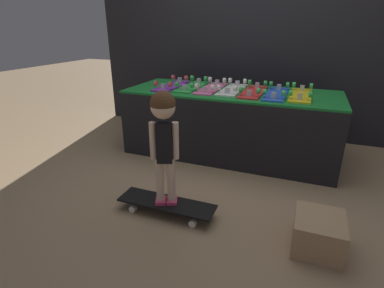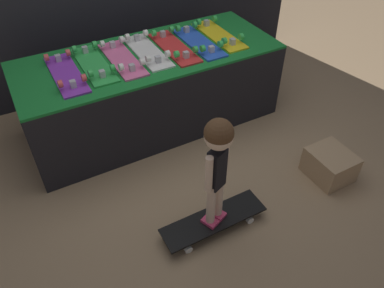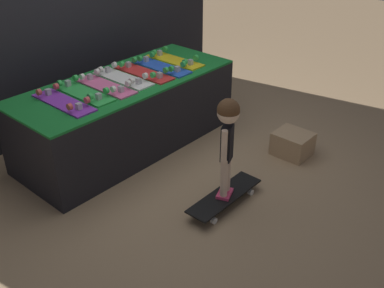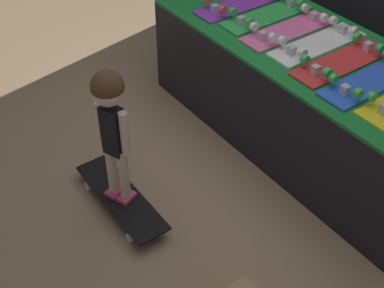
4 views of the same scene
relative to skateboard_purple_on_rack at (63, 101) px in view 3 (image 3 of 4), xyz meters
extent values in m
plane|color=#9E7F5B|center=(0.67, -0.48, -0.70)|extent=(16.00, 16.00, 0.00)
cube|color=black|center=(0.67, 0.01, -0.37)|extent=(2.13, 0.85, 0.66)
cube|color=#19752D|center=(0.67, 0.01, -0.03)|extent=(2.13, 0.85, 0.02)
cube|color=purple|center=(0.00, 0.00, -0.01)|extent=(0.19, 0.64, 0.01)
cube|color=#B7B7BC|center=(0.00, 0.21, 0.02)|extent=(0.04, 0.04, 0.05)
cylinder|color=#D84C4C|center=(0.08, 0.21, 0.05)|extent=(0.03, 0.05, 0.05)
cylinder|color=#D84C4C|center=(-0.08, 0.21, 0.05)|extent=(0.03, 0.05, 0.05)
cube|color=#B7B7BC|center=(0.00, -0.21, 0.02)|extent=(0.04, 0.04, 0.05)
cylinder|color=#D84C4C|center=(0.08, -0.21, 0.05)|extent=(0.03, 0.05, 0.05)
cylinder|color=#D84C4C|center=(-0.08, -0.21, 0.05)|extent=(0.03, 0.05, 0.05)
cube|color=green|center=(0.22, 0.04, -0.01)|extent=(0.19, 0.64, 0.01)
cube|color=#B7B7BC|center=(0.22, 0.25, 0.02)|extent=(0.04, 0.04, 0.05)
cylinder|color=green|center=(0.30, 0.25, 0.05)|extent=(0.03, 0.05, 0.05)
cylinder|color=green|center=(0.14, 0.25, 0.05)|extent=(0.03, 0.05, 0.05)
cube|color=#B7B7BC|center=(0.22, -0.18, 0.02)|extent=(0.04, 0.04, 0.05)
cylinder|color=green|center=(0.30, -0.18, 0.05)|extent=(0.03, 0.05, 0.05)
cylinder|color=green|center=(0.14, -0.18, 0.05)|extent=(0.03, 0.05, 0.05)
cube|color=pink|center=(0.44, 0.02, -0.01)|extent=(0.19, 0.64, 0.01)
cube|color=#B7B7BC|center=(0.44, 0.23, 0.02)|extent=(0.04, 0.04, 0.05)
cylinder|color=white|center=(0.53, 0.23, 0.05)|extent=(0.03, 0.05, 0.05)
cylinder|color=white|center=(0.36, 0.23, 0.05)|extent=(0.03, 0.05, 0.05)
cube|color=#B7B7BC|center=(0.44, -0.20, 0.02)|extent=(0.04, 0.04, 0.05)
cylinder|color=white|center=(0.53, -0.20, 0.05)|extent=(0.03, 0.05, 0.05)
cylinder|color=white|center=(0.36, -0.20, 0.05)|extent=(0.03, 0.05, 0.05)
cube|color=white|center=(0.67, 0.04, -0.01)|extent=(0.19, 0.64, 0.01)
cube|color=#B7B7BC|center=(0.67, 0.25, 0.02)|extent=(0.04, 0.04, 0.05)
cylinder|color=white|center=(0.75, 0.25, 0.05)|extent=(0.03, 0.05, 0.05)
cylinder|color=white|center=(0.58, 0.25, 0.05)|extent=(0.03, 0.05, 0.05)
cube|color=#B7B7BC|center=(0.67, -0.18, 0.02)|extent=(0.04, 0.04, 0.05)
cylinder|color=white|center=(0.75, -0.18, 0.05)|extent=(0.03, 0.05, 0.05)
cylinder|color=white|center=(0.58, -0.18, 0.05)|extent=(0.03, 0.05, 0.05)
cube|color=red|center=(0.89, 0.00, -0.01)|extent=(0.19, 0.64, 0.01)
cube|color=#B7B7BC|center=(0.89, 0.21, 0.02)|extent=(0.04, 0.04, 0.05)
cylinder|color=green|center=(0.97, 0.21, 0.05)|extent=(0.03, 0.05, 0.05)
cylinder|color=green|center=(0.81, 0.21, 0.05)|extent=(0.03, 0.05, 0.05)
cube|color=#B7B7BC|center=(0.89, -0.21, 0.02)|extent=(0.04, 0.04, 0.05)
cylinder|color=green|center=(0.97, -0.21, 0.05)|extent=(0.03, 0.05, 0.05)
cylinder|color=green|center=(0.81, -0.21, 0.05)|extent=(0.03, 0.05, 0.05)
cube|color=blue|center=(1.11, -0.02, -0.01)|extent=(0.19, 0.64, 0.01)
cube|color=#B7B7BC|center=(1.11, 0.19, 0.02)|extent=(0.04, 0.04, 0.05)
cylinder|color=green|center=(1.19, 0.19, 0.05)|extent=(0.03, 0.05, 0.05)
cylinder|color=green|center=(1.03, 0.19, 0.05)|extent=(0.03, 0.05, 0.05)
cube|color=#B7B7BC|center=(1.11, -0.23, 0.02)|extent=(0.04, 0.04, 0.05)
cylinder|color=green|center=(1.19, -0.23, 0.05)|extent=(0.03, 0.05, 0.05)
cylinder|color=green|center=(1.03, -0.23, 0.05)|extent=(0.03, 0.05, 0.05)
cube|color=yellow|center=(1.33, 0.01, -0.01)|extent=(0.19, 0.64, 0.01)
cube|color=#B7B7BC|center=(1.33, 0.23, 0.02)|extent=(0.04, 0.04, 0.05)
cylinder|color=green|center=(1.41, 0.23, 0.05)|extent=(0.03, 0.05, 0.05)
cylinder|color=green|center=(1.25, 0.23, 0.05)|extent=(0.03, 0.05, 0.05)
cube|color=#B7B7BC|center=(1.33, -0.20, 0.02)|extent=(0.04, 0.04, 0.05)
cylinder|color=green|center=(1.41, -0.20, 0.05)|extent=(0.03, 0.05, 0.05)
cylinder|color=green|center=(1.25, -0.20, 0.05)|extent=(0.03, 0.05, 0.05)
cube|color=black|center=(0.53, -1.27, -0.61)|extent=(0.73, 0.20, 0.01)
cube|color=#B7B7BC|center=(0.77, -1.27, -0.65)|extent=(0.04, 0.04, 0.05)
cylinder|color=white|center=(0.77, -1.18, -0.67)|extent=(0.05, 0.03, 0.05)
cylinder|color=white|center=(0.77, -1.35, -0.67)|extent=(0.05, 0.03, 0.05)
cube|color=#B7B7BC|center=(0.29, -1.27, -0.65)|extent=(0.04, 0.04, 0.05)
cylinder|color=white|center=(0.29, -1.18, -0.67)|extent=(0.05, 0.03, 0.05)
cylinder|color=white|center=(0.29, -1.35, -0.67)|extent=(0.05, 0.03, 0.05)
cube|color=#E03D6B|center=(0.57, -1.25, -0.60)|extent=(0.11, 0.12, 0.02)
cylinder|color=beige|center=(0.57, -1.25, -0.42)|extent=(0.06, 0.06, 0.33)
cube|color=#E03D6B|center=(0.49, -1.28, -0.60)|extent=(0.11, 0.12, 0.02)
cylinder|color=beige|center=(0.49, -1.28, -0.42)|extent=(0.06, 0.06, 0.33)
cube|color=black|center=(0.53, -1.27, -0.14)|extent=(0.13, 0.11, 0.29)
cylinder|color=beige|center=(0.60, -1.24, -0.12)|extent=(0.05, 0.05, 0.26)
cylinder|color=beige|center=(0.46, -1.30, -0.12)|extent=(0.05, 0.05, 0.26)
sphere|color=beige|center=(0.53, -1.27, 0.11)|extent=(0.16, 0.16, 0.16)
sphere|color=#4C331E|center=(0.53, -1.27, 0.13)|extent=(0.17, 0.17, 0.17)
cube|color=tan|center=(1.57, -1.27, -0.59)|extent=(0.29, 0.33, 0.22)
camera|label=1|loc=(1.39, -2.96, 0.60)|focal=28.00mm
camera|label=2|loc=(-0.34, -2.56, 1.41)|focal=35.00mm
camera|label=3|loc=(-1.80, -2.97, 1.51)|focal=42.00mm
camera|label=4|loc=(2.48, -2.18, 1.57)|focal=50.00mm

